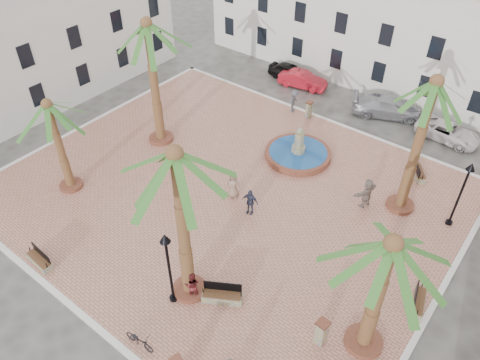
{
  "coord_description": "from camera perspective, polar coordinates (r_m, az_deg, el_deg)",
  "views": [
    {
      "loc": [
        13.9,
        -16.54,
        19.09
      ],
      "look_at": [
        1.0,
        0.0,
        1.6
      ],
      "focal_mm": 35.0,
      "sensor_mm": 36.0,
      "label": 1
    }
  ],
  "objects": [
    {
      "name": "ground",
      "position": [
        28.83,
        -1.57,
        -1.66
      ],
      "size": [
        120.0,
        120.0,
        0.0
      ],
      "primitive_type": "plane",
      "color": "#56544F",
      "rests_on": "ground"
    },
    {
      "name": "plaza",
      "position": [
        28.78,
        -1.57,
        -1.55
      ],
      "size": [
        26.0,
        22.0,
        0.15
      ],
      "primitive_type": "cube",
      "color": "tan",
      "rests_on": "ground"
    },
    {
      "name": "kerb_n",
      "position": [
        36.24,
        9.58,
        7.58
      ],
      "size": [
        26.3,
        0.3,
        0.16
      ],
      "primitive_type": "cube",
      "color": "silver",
      "rests_on": "ground"
    },
    {
      "name": "kerb_s",
      "position": [
        24.19,
        -18.87,
        -15.16
      ],
      "size": [
        26.3,
        0.3,
        0.16
      ],
      "primitive_type": "cube",
      "color": "silver",
      "rests_on": "ground"
    },
    {
      "name": "kerb_e",
      "position": [
        25.22,
        22.7,
        -13.52
      ],
      "size": [
        0.3,
        22.3,
        0.16
      ],
      "primitive_type": "cube",
      "color": "silver",
      "rests_on": "ground"
    },
    {
      "name": "kerb_w",
      "position": [
        36.86,
        -17.55,
        6.77
      ],
      "size": [
        0.3,
        22.3,
        0.16
      ],
      "primitive_type": "cube",
      "color": "silver",
      "rests_on": "ground"
    },
    {
      "name": "building_north",
      "position": [
        41.63,
        16.9,
        18.08
      ],
      "size": [
        30.4,
        7.4,
        9.5
      ],
      "color": "silver",
      "rests_on": "ground"
    },
    {
      "name": "building_west",
      "position": [
        39.42,
        -24.52,
        15.45
      ],
      "size": [
        6.4,
        24.4,
        10.0
      ],
      "rotation": [
        0.0,
        0.0,
        1.57
      ],
      "color": "silver",
      "rests_on": "ground"
    },
    {
      "name": "fountain",
      "position": [
        31.57,
        7.09,
        3.31
      ],
      "size": [
        4.42,
        4.42,
        2.28
      ],
      "color": "brown",
      "rests_on": "plaza"
    },
    {
      "name": "palm_nw",
      "position": [
        30.03,
        -11.13,
        16.61
      ],
      "size": [
        5.5,
        5.5,
        8.76
      ],
      "color": "brown",
      "rests_on": "plaza"
    },
    {
      "name": "palm_sw",
      "position": [
        28.09,
        -22.13,
        7.28
      ],
      "size": [
        4.61,
        4.61,
        6.2
      ],
      "color": "brown",
      "rests_on": "plaza"
    },
    {
      "name": "palm_s",
      "position": [
        18.43,
        -7.73,
        0.91
      ],
      "size": [
        5.41,
        5.41,
        8.77
      ],
      "color": "brown",
      "rests_on": "plaza"
    },
    {
      "name": "palm_e",
      "position": [
        18.34,
        17.65,
        -9.21
      ],
      "size": [
        5.55,
        5.55,
        6.89
      ],
      "color": "brown",
      "rests_on": "plaza"
    },
    {
      "name": "palm_ne",
      "position": [
        25.22,
        22.35,
        9.26
      ],
      "size": [
        5.29,
        5.29,
        8.58
      ],
      "color": "brown",
      "rests_on": "plaza"
    },
    {
      "name": "bench_s",
      "position": [
        26.64,
        -23.22,
        -9.0
      ],
      "size": [
        1.76,
        0.63,
        0.91
      ],
      "rotation": [
        0.0,
        0.0,
        -0.06
      ],
      "color": "gray",
      "rests_on": "plaza"
    },
    {
      "name": "bench_se",
      "position": [
        23.13,
        -2.18,
        -13.97
      ],
      "size": [
        1.98,
        1.51,
        1.03
      ],
      "rotation": [
        0.0,
        0.0,
        0.54
      ],
      "color": "gray",
      "rests_on": "plaza"
    },
    {
      "name": "bench_e",
      "position": [
        24.45,
        20.87,
        -13.76
      ],
      "size": [
        0.96,
        1.86,
        0.94
      ],
      "rotation": [
        0.0,
        0.0,
        1.81
      ],
      "color": "gray",
      "rests_on": "plaza"
    },
    {
      "name": "bench_ne",
      "position": [
        31.84,
        20.91,
        0.85
      ],
      "size": [
        1.41,
        1.74,
        0.92
      ],
      "rotation": [
        0.0,
        0.0,
        2.16
      ],
      "color": "gray",
      "rests_on": "plaza"
    },
    {
      "name": "lamppost_s",
      "position": [
        21.22,
        -8.82,
        -9.28
      ],
      "size": [
        0.49,
        0.49,
        4.52
      ],
      "color": "black",
      "rests_on": "plaza"
    },
    {
      "name": "lamppost_e",
      "position": [
        27.44,
        25.67,
        -0.46
      ],
      "size": [
        0.47,
        0.47,
        4.33
      ],
      "color": "black",
      "rests_on": "plaza"
    },
    {
      "name": "bollard_n",
      "position": [
        35.62,
        8.41,
        8.53
      ],
      "size": [
        0.48,
        0.48,
        1.31
      ],
      "rotation": [
        0.0,
        0.0,
        0.03
      ],
      "color": "gray",
      "rests_on": "plaza"
    },
    {
      "name": "bollard_e",
      "position": [
        21.78,
        9.91,
        -17.76
      ],
      "size": [
        0.57,
        0.57,
        1.46
      ],
      "rotation": [
        0.0,
        0.0,
        -0.1
      ],
      "color": "gray",
      "rests_on": "plaza"
    },
    {
      "name": "bicycle_a",
      "position": [
        22.11,
        -12.17,
        -18.55
      ],
      "size": [
        1.61,
        0.69,
        0.83
      ],
      "primitive_type": "imported",
      "rotation": [
        0.0,
        0.0,
        1.66
      ],
      "color": "black",
      "rests_on": "plaza"
    },
    {
      "name": "cyclist_b",
      "position": [
        23.0,
        -5.85,
        -12.6
      ],
      "size": [
        0.97,
        0.95,
        1.58
      ],
      "primitive_type": "imported",
      "rotation": [
        0.0,
        0.0,
        3.81
      ],
      "color": "maroon",
      "rests_on": "plaza"
    },
    {
      "name": "pedestrian_fountain_a",
      "position": [
        27.83,
        -0.84,
        -0.57
      ],
      "size": [
        1.06,
        0.93,
        1.82
      ],
      "primitive_type": "imported",
      "rotation": [
        0.0,
        0.0,
        0.49
      ],
      "color": "#8E6E5C",
      "rests_on": "plaza"
    },
    {
      "name": "pedestrian_fountain_b",
      "position": [
        26.81,
        1.21,
        -2.65
      ],
      "size": [
        1.05,
        0.63,
        1.68
      ],
      "primitive_type": "imported",
      "rotation": [
        0.0,
        0.0,
        0.24
      ],
      "color": "#2F354F",
      "rests_on": "plaza"
    },
    {
      "name": "pedestrian_north",
      "position": [
        36.09,
        6.6,
        9.52
      ],
      "size": [
        0.9,
        1.26,
        1.77
      ],
      "primitive_type": "imported",
      "rotation": [
        0.0,
        0.0,
        1.8
      ],
      "color": "#4A4A50",
      "rests_on": "plaza"
    },
    {
      "name": "pedestrian_east",
      "position": [
        28.18,
        15.2,
        -1.55
      ],
      "size": [
        1.05,
        1.85,
        1.9
      ],
      "primitive_type": "imported",
      "rotation": [
        0.0,
        0.0,
        -1.87
      ],
      "color": "gray",
      "rests_on": "plaza"
    },
    {
      "name": "car_black",
      "position": [
        41.18,
        6.11,
        12.99
      ],
      "size": [
        3.89,
        1.67,
        1.31
      ],
      "primitive_type": "imported",
      "rotation": [
        0.0,
        0.0,
        1.6
      ],
      "color": "black",
      "rests_on": "ground"
    },
    {
      "name": "car_red",
      "position": [
        39.98,
        7.66,
        12.01
      ],
      "size": [
        4.21,
        2.12,
        1.32
      ],
      "primitive_type": "imported",
      "rotation": [
        0.0,
        0.0,
        1.76
      ],
      "color": "red",
      "rests_on": "ground"
    },
    {
      "name": "car_silver",
      "position": [
        37.4,
        17.51,
        8.52
      ],
      "size": [
        5.6,
        4.06,
        1.51
      ],
      "primitive_type": "imported",
      "rotation": [
        0.0,
        0.0,
        1.99
      ],
      "color": "#A4A4AD",
      "rests_on": "ground"
    },
    {
      "name": "car_white",
      "position": [
        36.19,
        24.03,
        5.37
      ],
      "size": [
        4.57,
        2.34,
        1.23
      ],
      "primitive_type": "imported",
      "rotation": [
        0.0,
        0.0,
        1.5
      ],
      "color": "white",
      "rests_on": "ground"
    }
  ]
}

